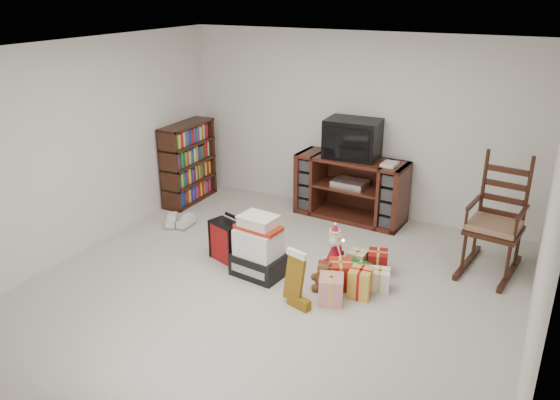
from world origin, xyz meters
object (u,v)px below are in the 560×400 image
object	(u,v)px
red_suitcase	(226,241)
gift_cluster	(359,274)
gift_pile	(259,250)
teddy_bear	(325,277)
tv_stand	(351,188)
crt_television	(353,139)
bookshelf	(188,164)
santa_figurine	(334,253)
rocking_chair	(494,230)
sneaker_pair	(179,223)
mrs_claus_figurine	(251,235)

from	to	relation	value
red_suitcase	gift_cluster	distance (m)	1.60
gift_pile	teddy_bear	world-z (taller)	gift_pile
tv_stand	teddy_bear	world-z (taller)	tv_stand
gift_cluster	crt_television	distance (m)	2.15
bookshelf	teddy_bear	distance (m)	3.21
bookshelf	santa_figurine	xyz separation A→B (m)	(2.75, -1.07, -0.35)
rocking_chair	gift_cluster	world-z (taller)	rocking_chair
bookshelf	sneaker_pair	distance (m)	1.10
gift_pile	santa_figurine	xyz separation A→B (m)	(0.72, 0.46, -0.08)
tv_stand	teddy_bear	bearing A→B (deg)	-73.22
bookshelf	rocking_chair	size ratio (longest dim) A/B	0.85
gift_cluster	santa_figurine	bearing A→B (deg)	155.61
mrs_claus_figurine	red_suitcase	bearing A→B (deg)	-110.98
gift_pile	red_suitcase	size ratio (longest dim) A/B	1.24
tv_stand	red_suitcase	distance (m)	2.07
mrs_claus_figurine	santa_figurine	bearing A→B (deg)	-1.26
sneaker_pair	gift_pile	bearing A→B (deg)	-40.02
teddy_bear	crt_television	bearing A→B (deg)	102.81
red_suitcase	teddy_bear	size ratio (longest dim) A/B	1.69
sneaker_pair	gift_cluster	world-z (taller)	gift_cluster
rocking_chair	red_suitcase	bearing A→B (deg)	-148.88
mrs_claus_figurine	teddy_bear	bearing A→B (deg)	-21.01
sneaker_pair	gift_cluster	xyz separation A→B (m)	(2.68, -0.37, 0.07)
santa_figurine	mrs_claus_figurine	xyz separation A→B (m)	(-1.09, 0.02, -0.02)
sneaker_pair	crt_television	xyz separation A→B (m)	(1.93, 1.37, 1.07)
crt_television	gift_pile	bearing A→B (deg)	-101.17
mrs_claus_figurine	gift_cluster	bearing A→B (deg)	-7.37
gift_pile	red_suitcase	distance (m)	0.53
rocking_chair	mrs_claus_figurine	xyz separation A→B (m)	(-2.67, -0.84, -0.27)
tv_stand	gift_pile	bearing A→B (deg)	-95.49
rocking_chair	gift_cluster	size ratio (longest dim) A/B	1.35
tv_stand	sneaker_pair	distance (m)	2.40
santa_figurine	mrs_claus_figurine	world-z (taller)	santa_figurine
tv_stand	sneaker_pair	world-z (taller)	tv_stand
bookshelf	crt_television	bearing A→B (deg)	12.12
rocking_chair	sneaker_pair	bearing A→B (deg)	-162.31
teddy_bear	tv_stand	bearing A→B (deg)	102.45
tv_stand	red_suitcase	world-z (taller)	tv_stand
teddy_bear	sneaker_pair	distance (m)	2.46
santa_figurine	red_suitcase	bearing A→B (deg)	-164.95
santa_figurine	mrs_claus_figurine	size ratio (longest dim) A/B	1.08
gift_pile	mrs_claus_figurine	distance (m)	0.62
teddy_bear	mrs_claus_figurine	bearing A→B (deg)	158.99
gift_pile	sneaker_pair	distance (m)	1.75
rocking_chair	teddy_bear	distance (m)	2.02
tv_stand	rocking_chair	size ratio (longest dim) A/B	1.11
tv_stand	sneaker_pair	xyz separation A→B (m)	(-1.95, -1.34, -0.38)
rocking_chair	crt_television	world-z (taller)	rocking_chair
tv_stand	teddy_bear	size ratio (longest dim) A/B	4.64
tv_stand	mrs_claus_figurine	bearing A→B (deg)	-111.15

